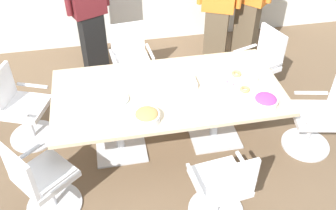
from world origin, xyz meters
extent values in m
cube|color=brown|center=(0.00, 0.00, -0.01)|extent=(10.00, 10.00, 0.01)
cube|color=#CCB793|center=(0.00, 0.00, 0.73)|extent=(2.40, 1.20, 0.04)
cube|color=silver|center=(-0.55, 0.00, 0.01)|extent=(0.56, 0.56, 0.02)
cylinder|color=silver|center=(-0.55, 0.00, 0.37)|extent=(0.09, 0.09, 0.69)
cube|color=silver|center=(0.55, 0.00, 0.01)|extent=(0.56, 0.56, 0.02)
cylinder|color=silver|center=(0.55, 0.00, 0.37)|extent=(0.09, 0.09, 0.69)
cylinder|color=silver|center=(0.28, -1.04, 0.23)|extent=(0.05, 0.05, 0.41)
cube|color=white|center=(0.28, -1.04, 0.46)|extent=(0.51, 0.51, 0.06)
cube|color=white|center=(0.30, -1.24, 0.70)|extent=(0.44, 0.09, 0.42)
cube|color=silver|center=(0.03, -1.07, 0.58)|extent=(0.08, 0.37, 0.02)
cube|color=silver|center=(0.52, -1.00, 0.58)|extent=(0.08, 0.37, 0.02)
cylinder|color=silver|center=(1.55, -0.37, 0.01)|extent=(0.64, 0.64, 0.02)
cylinder|color=silver|center=(1.55, -0.37, 0.23)|extent=(0.05, 0.05, 0.41)
cube|color=white|center=(1.55, -0.37, 0.46)|extent=(0.54, 0.54, 0.06)
cube|color=silver|center=(1.50, -0.61, 0.58)|extent=(0.37, 0.10, 0.02)
cube|color=silver|center=(1.60, -0.12, 0.58)|extent=(0.37, 0.10, 0.02)
cylinder|color=silver|center=(1.27, 0.67, 0.01)|extent=(0.69, 0.69, 0.02)
cylinder|color=silver|center=(1.27, 0.67, 0.23)|extent=(0.05, 0.05, 0.41)
cube|color=white|center=(1.27, 0.67, 0.46)|extent=(0.58, 0.58, 0.06)
cube|color=white|center=(1.47, 0.74, 0.70)|extent=(0.18, 0.43, 0.42)
cube|color=silver|center=(1.35, 0.44, 0.58)|extent=(0.36, 0.15, 0.02)
cube|color=silver|center=(1.19, 0.90, 0.58)|extent=(0.36, 0.15, 0.02)
cylinder|color=silver|center=(-0.28, 1.04, 0.01)|extent=(0.59, 0.59, 0.02)
cylinder|color=silver|center=(-0.28, 1.04, 0.23)|extent=(0.05, 0.05, 0.41)
cube|color=white|center=(-0.28, 1.04, 0.46)|extent=(0.50, 0.50, 0.06)
cube|color=white|center=(-0.30, 1.24, 0.70)|extent=(0.44, 0.08, 0.42)
cube|color=silver|center=(-0.03, 1.06, 0.58)|extent=(0.07, 0.37, 0.02)
cube|color=silver|center=(-0.52, 1.01, 0.58)|extent=(0.07, 0.37, 0.02)
cylinder|color=silver|center=(-1.55, 0.37, 0.01)|extent=(0.70, 0.70, 0.02)
cylinder|color=silver|center=(-1.55, 0.37, 0.23)|extent=(0.05, 0.05, 0.41)
cube|color=white|center=(-1.55, 0.37, 0.46)|extent=(0.59, 0.59, 0.06)
cube|color=white|center=(-1.74, 0.44, 0.70)|extent=(0.19, 0.42, 0.42)
cube|color=silver|center=(-1.46, 0.59, 0.58)|extent=(0.35, 0.16, 0.02)
cube|color=silver|center=(-1.63, 0.14, 0.58)|extent=(0.35, 0.16, 0.02)
cylinder|color=silver|center=(-1.27, -0.67, 0.01)|extent=(0.76, 0.76, 0.02)
cylinder|color=silver|center=(-1.27, -0.67, 0.23)|extent=(0.05, 0.05, 0.41)
cube|color=white|center=(-1.27, -0.67, 0.46)|extent=(0.65, 0.65, 0.06)
cube|color=white|center=(-1.43, -0.80, 0.70)|extent=(0.30, 0.37, 0.42)
cube|color=silver|center=(-1.42, -0.48, 0.58)|extent=(0.31, 0.25, 0.02)
cube|color=silver|center=(-1.12, -0.86, 0.58)|extent=(0.31, 0.25, 0.02)
cube|color=black|center=(-0.74, 1.69, 0.43)|extent=(0.37, 0.31, 0.85)
cube|color=brown|center=(1.01, 1.57, 0.41)|extent=(0.37, 0.32, 0.82)
cube|color=brown|center=(1.47, 1.60, 0.44)|extent=(0.37, 0.37, 0.88)
cylinder|color=white|center=(-0.28, -0.42, 0.79)|extent=(0.25, 0.25, 0.08)
ellipsoid|color=tan|center=(-0.28, -0.42, 0.83)|extent=(0.22, 0.22, 0.07)
cylinder|color=white|center=(0.91, -0.41, 0.79)|extent=(0.25, 0.25, 0.07)
ellipsoid|color=#9E3D8E|center=(0.91, -0.41, 0.82)|extent=(0.22, 0.22, 0.07)
cylinder|color=white|center=(0.79, -0.03, 0.76)|extent=(0.38, 0.38, 0.01)
torus|color=white|center=(0.93, 0.00, 0.78)|extent=(0.11, 0.11, 0.03)
torus|color=tan|center=(0.79, 0.11, 0.78)|extent=(0.11, 0.11, 0.03)
torus|color=pink|center=(0.65, -0.03, 0.78)|extent=(0.11, 0.11, 0.03)
torus|color=tan|center=(0.78, -0.17, 0.78)|extent=(0.11, 0.11, 0.03)
cylinder|color=white|center=(-0.53, -0.07, 0.75)|extent=(0.22, 0.22, 0.01)
cylinder|color=silver|center=(-0.53, -0.07, 0.76)|extent=(0.22, 0.22, 0.01)
cylinder|color=white|center=(-0.53, -0.07, 0.77)|extent=(0.22, 0.22, 0.01)
cylinder|color=silver|center=(-0.53, -0.07, 0.77)|extent=(0.22, 0.22, 0.01)
cylinder|color=white|center=(-0.53, -0.07, 0.78)|extent=(0.22, 0.22, 0.01)
cube|color=white|center=(0.22, 0.04, 0.79)|extent=(0.17, 0.17, 0.07)
camera|label=1|loc=(-0.59, -3.10, 3.20)|focal=40.79mm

